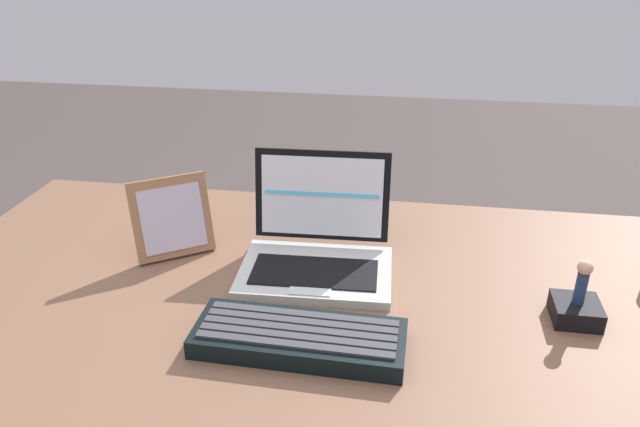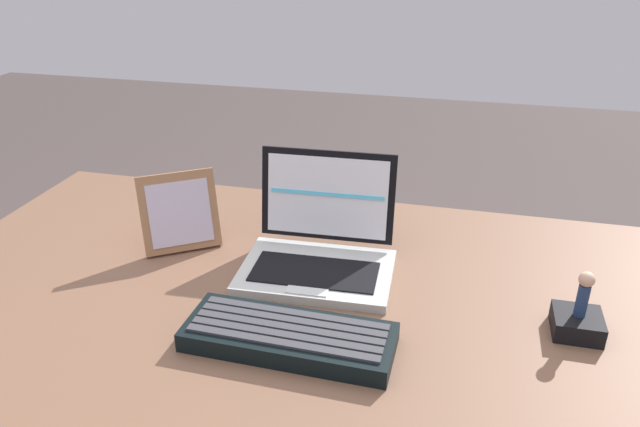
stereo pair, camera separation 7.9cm
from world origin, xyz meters
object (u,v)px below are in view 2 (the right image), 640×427
at_px(laptop_front, 319,249).
at_px(figurine_stand, 577,326).
at_px(figurine, 585,293).
at_px(photo_frame, 180,212).
at_px(external_keyboard, 289,336).

xyz_separation_m(laptop_front, figurine_stand, (0.44, -0.10, -0.02)).
height_order(laptop_front, figurine, laptop_front).
distance_m(photo_frame, figurine_stand, 0.73).
bearing_deg(external_keyboard, figurine_stand, 17.20).
xyz_separation_m(external_keyboard, figurine_stand, (0.43, 0.13, -0.00)).
bearing_deg(figurine, laptop_front, 167.11).
xyz_separation_m(external_keyboard, photo_frame, (-0.29, 0.25, 0.06)).
bearing_deg(photo_frame, laptop_front, -2.83).
bearing_deg(photo_frame, figurine, -9.02).
relative_size(laptop_front, external_keyboard, 0.87).
distance_m(laptop_front, photo_frame, 0.29).
bearing_deg(laptop_front, external_keyboard, -87.67).
relative_size(laptop_front, figurine, 3.64).
relative_size(external_keyboard, figurine, 4.18).
distance_m(laptop_front, external_keyboard, 0.24).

